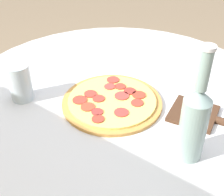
{
  "coord_description": "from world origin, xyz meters",
  "views": [
    {
      "loc": [
        -0.45,
        0.64,
        1.31
      ],
      "look_at": [
        -0.02,
        0.05,
        0.78
      ],
      "focal_mm": 50.0,
      "sensor_mm": 36.0,
      "label": 1
    }
  ],
  "objects_px": {
    "pizza": "(112,101)",
    "drinking_glass": "(20,82)",
    "beer_bottle": "(194,120)",
    "pizza_paddle": "(206,117)"
  },
  "relations": [
    {
      "from": "pizza",
      "to": "drinking_glass",
      "type": "relative_size",
      "value": 2.6
    },
    {
      "from": "pizza",
      "to": "drinking_glass",
      "type": "distance_m",
      "value": 0.27
    },
    {
      "from": "beer_bottle",
      "to": "pizza_paddle",
      "type": "relative_size",
      "value": 1.08
    },
    {
      "from": "beer_bottle",
      "to": "pizza_paddle",
      "type": "distance_m",
      "value": 0.18
    },
    {
      "from": "pizza",
      "to": "pizza_paddle",
      "type": "height_order",
      "value": "pizza"
    },
    {
      "from": "drinking_glass",
      "to": "beer_bottle",
      "type": "bearing_deg",
      "value": -171.06
    },
    {
      "from": "pizza",
      "to": "beer_bottle",
      "type": "height_order",
      "value": "beer_bottle"
    },
    {
      "from": "pizza",
      "to": "pizza_paddle",
      "type": "bearing_deg",
      "value": -158.89
    },
    {
      "from": "pizza",
      "to": "pizza_paddle",
      "type": "distance_m",
      "value": 0.27
    },
    {
      "from": "beer_bottle",
      "to": "drinking_glass",
      "type": "height_order",
      "value": "beer_bottle"
    }
  ]
}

